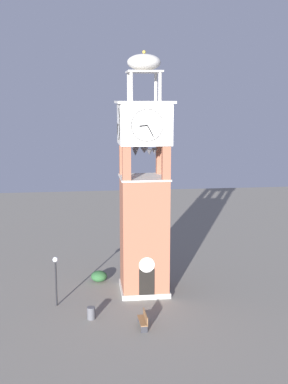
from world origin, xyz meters
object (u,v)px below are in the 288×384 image
Objects in this scene: clock_tower at (144,198)px; trash_bin at (91,313)px; lamp_post at (56,272)px; park_bench at (144,320)px.

trash_bin is at bearing -132.53° from clock_tower.
lamp_post reaches higher than trash_bin.
lamp_post is at bearing 144.43° from park_bench.
trash_bin is at bearing 154.10° from park_bench.
park_bench reaches higher than trash_bin.
clock_tower is at bearing 17.05° from lamp_post.
park_bench is at bearing -97.18° from clock_tower.
clock_tower reaches higher than lamp_post.
clock_tower is 4.94× the size of lamp_post.
clock_tower is at bearing 82.82° from park_bench.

